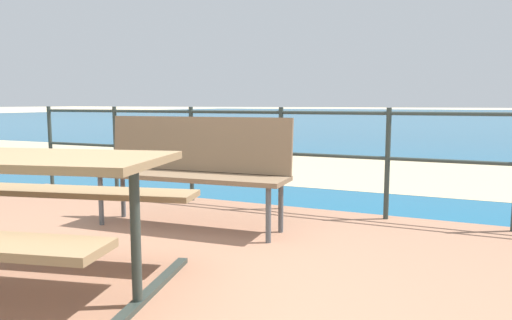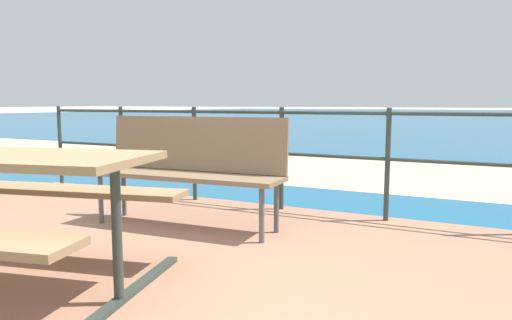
# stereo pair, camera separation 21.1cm
# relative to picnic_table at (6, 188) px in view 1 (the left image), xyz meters

# --- Properties ---
(patio_paving) EXTENTS (6.40, 5.20, 0.06)m
(patio_paving) POSITION_rel_picnic_table_xyz_m (0.53, 0.04, -0.60)
(patio_paving) COLOR #996B51
(patio_paving) RESTS_ON ground
(sea_water) EXTENTS (90.00, 90.00, 0.01)m
(sea_water) POSITION_rel_picnic_table_xyz_m (0.53, 40.04, -0.63)
(sea_water) COLOR #145B84
(sea_water) RESTS_ON ground
(beach_strip) EXTENTS (54.02, 4.04, 0.01)m
(beach_strip) POSITION_rel_picnic_table_xyz_m (0.53, 5.86, -0.62)
(beach_strip) COLOR tan
(beach_strip) RESTS_ON ground
(picnic_table) EXTENTS (1.90, 1.68, 0.74)m
(picnic_table) POSITION_rel_picnic_table_xyz_m (0.00, 0.00, 0.00)
(picnic_table) COLOR #8C704C
(picnic_table) RESTS_ON patio_paving
(park_bench) EXTENTS (1.64, 0.52, 0.89)m
(park_bench) POSITION_rel_picnic_table_xyz_m (0.11, 1.62, -0.04)
(park_bench) COLOR #7A6047
(park_bench) RESTS_ON patio_paving
(railing_fence) EXTENTS (5.94, 0.04, 0.96)m
(railing_fence) POSITION_rel_picnic_table_xyz_m (0.53, 2.51, 0.03)
(railing_fence) COLOR #2D3833
(railing_fence) RESTS_ON patio_paving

